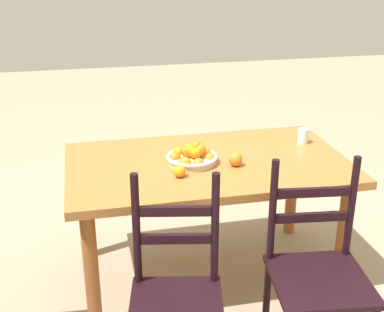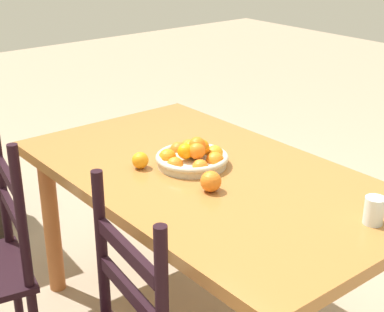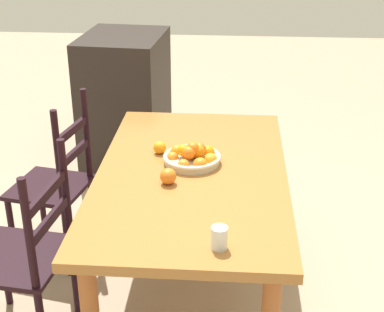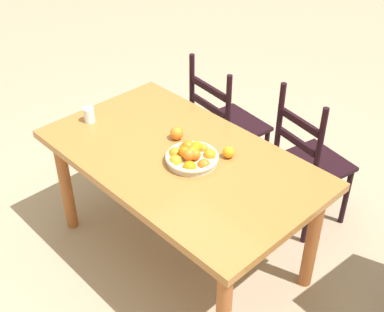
{
  "view_description": "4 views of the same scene",
  "coord_description": "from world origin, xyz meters",
  "px_view_note": "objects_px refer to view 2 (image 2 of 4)",
  "views": [
    {
      "loc": [
        0.66,
        2.61,
        1.88
      ],
      "look_at": [
        0.09,
        0.01,
        0.79
      ],
      "focal_mm": 48.35,
      "sensor_mm": 36.0,
      "label": 1
    },
    {
      "loc": [
        -1.55,
        1.33,
        1.66
      ],
      "look_at": [
        0.09,
        0.01,
        0.79
      ],
      "focal_mm": 54.21,
      "sensor_mm": 36.0,
      "label": 2
    },
    {
      "loc": [
        -2.49,
        -0.18,
        2.0
      ],
      "look_at": [
        0.09,
        0.01,
        0.79
      ],
      "focal_mm": 53.9,
      "sensor_mm": 36.0,
      "label": 3
    },
    {
      "loc": [
        1.68,
        -1.52,
        2.36
      ],
      "look_at": [
        0.09,
        0.01,
        0.79
      ],
      "focal_mm": 47.21,
      "sensor_mm": 36.0,
      "label": 4
    }
  ],
  "objects_px": {
    "fruit_bowl": "(193,156)",
    "drinking_glass": "(374,211)",
    "orange_loose_1": "(211,181)",
    "dining_table": "(208,195)",
    "orange_loose_0": "(140,160)"
  },
  "relations": [
    {
      "from": "dining_table",
      "to": "drinking_glass",
      "type": "relative_size",
      "value": 17.25
    },
    {
      "from": "fruit_bowl",
      "to": "orange_loose_0",
      "type": "relative_size",
      "value": 4.41
    },
    {
      "from": "fruit_bowl",
      "to": "drinking_glass",
      "type": "height_order",
      "value": "fruit_bowl"
    },
    {
      "from": "fruit_bowl",
      "to": "drinking_glass",
      "type": "xyz_separation_m",
      "value": [
        -0.73,
        -0.15,
        0.01
      ]
    },
    {
      "from": "dining_table",
      "to": "fruit_bowl",
      "type": "bearing_deg",
      "value": 1.28
    },
    {
      "from": "fruit_bowl",
      "to": "drinking_glass",
      "type": "relative_size",
      "value": 3.18
    },
    {
      "from": "drinking_glass",
      "to": "fruit_bowl",
      "type": "bearing_deg",
      "value": 11.88
    },
    {
      "from": "dining_table",
      "to": "orange_loose_1",
      "type": "distance_m",
      "value": 0.21
    },
    {
      "from": "fruit_bowl",
      "to": "orange_loose_1",
      "type": "bearing_deg",
      "value": 156.31
    },
    {
      "from": "dining_table",
      "to": "orange_loose_1",
      "type": "bearing_deg",
      "value": 142.91
    },
    {
      "from": "orange_loose_0",
      "to": "orange_loose_1",
      "type": "xyz_separation_m",
      "value": [
        -0.33,
        -0.08,
        0.01
      ]
    },
    {
      "from": "orange_loose_0",
      "to": "orange_loose_1",
      "type": "distance_m",
      "value": 0.34
    },
    {
      "from": "orange_loose_0",
      "to": "drinking_glass",
      "type": "xyz_separation_m",
      "value": [
        -0.84,
        -0.33,
        0.01
      ]
    },
    {
      "from": "fruit_bowl",
      "to": "orange_loose_1",
      "type": "distance_m",
      "value": 0.24
    },
    {
      "from": "dining_table",
      "to": "fruit_bowl",
      "type": "distance_m",
      "value": 0.16
    }
  ]
}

